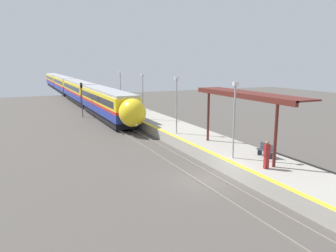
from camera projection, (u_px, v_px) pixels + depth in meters
ground_plane at (207, 180)px, 20.58m from camera, size 120.00×120.00×0.00m
rail_left at (197, 181)px, 20.27m from camera, size 0.08×90.00×0.15m
rail_right at (217, 178)px, 20.87m from camera, size 0.08×90.00×0.15m
train at (71, 87)px, 67.39m from camera, size 2.87×80.46×3.91m
platform_right at (255, 165)px, 22.05m from camera, size 4.24×64.00×0.94m
platform_bench at (266, 150)px, 22.38m from camera, size 0.44×1.41×0.89m
person_waiting at (267, 154)px, 19.79m from camera, size 0.36×0.23×1.74m
railway_signal at (82, 96)px, 43.66m from camera, size 0.28×0.28×4.62m
lamppost_near at (234, 115)px, 21.64m from camera, size 0.36×0.20×5.12m
lamppost_mid at (177, 101)px, 29.28m from camera, size 0.36×0.20×5.12m
lamppost_far at (143, 93)px, 36.92m from camera, size 0.36×0.20×5.12m
lamppost_farthest at (120, 88)px, 44.56m from camera, size 0.36×0.20×5.12m
station_canopy at (245, 97)px, 23.18m from camera, size 2.02×10.71×4.27m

